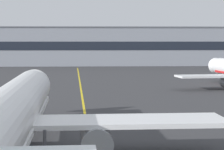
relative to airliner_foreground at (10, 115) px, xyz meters
name	(u,v)px	position (x,y,z in m)	size (l,w,h in m)	color
taxiway_centreline	(85,114)	(5.24, 20.56, -3.37)	(0.30, 180.00, 0.01)	yellow
airliner_foreground	(10,115)	(0.00, 0.00, 0.00)	(32.13, 41.48, 11.65)	white
safety_cone_by_nose_gear	(52,118)	(1.69, 16.98, -3.11)	(0.44, 0.44, 0.55)	orange
terminal_building	(109,46)	(12.75, 124.63, 3.20)	(149.92, 12.40, 13.11)	gray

